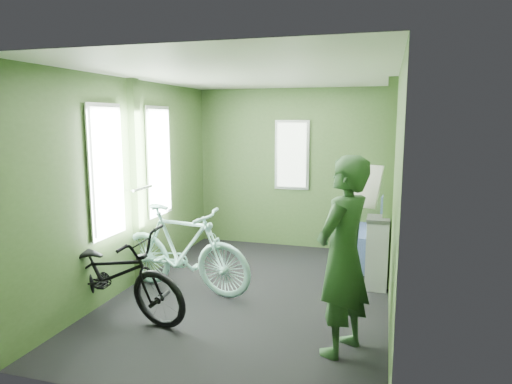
{
  "coord_description": "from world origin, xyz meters",
  "views": [
    {
      "loc": [
        1.32,
        -4.48,
        1.87
      ],
      "look_at": [
        0.0,
        0.1,
        1.1
      ],
      "focal_mm": 32.0,
      "sensor_mm": 36.0,
      "label": 1
    }
  ],
  "objects_px": {
    "bicycle_mint": "(184,292)",
    "passenger": "(343,256)",
    "bicycle_black": "(114,317)",
    "bench_seat": "(369,243)",
    "waste_box": "(377,253)"
  },
  "relations": [
    {
      "from": "bicycle_black",
      "to": "bench_seat",
      "type": "height_order",
      "value": "bench_seat"
    },
    {
      "from": "passenger",
      "to": "bench_seat",
      "type": "distance_m",
      "value": 2.41
    },
    {
      "from": "waste_box",
      "to": "bicycle_mint",
      "type": "bearing_deg",
      "value": -160.02
    },
    {
      "from": "waste_box",
      "to": "bench_seat",
      "type": "xyz_separation_m",
      "value": [
        -0.11,
        0.8,
        -0.12
      ]
    },
    {
      "from": "bicycle_black",
      "to": "passenger",
      "type": "relative_size",
      "value": 1.05
    },
    {
      "from": "bicycle_black",
      "to": "passenger",
      "type": "distance_m",
      "value": 2.29
    },
    {
      "from": "bicycle_mint",
      "to": "bench_seat",
      "type": "bearing_deg",
      "value": -42.12
    },
    {
      "from": "bicycle_mint",
      "to": "bench_seat",
      "type": "height_order",
      "value": "bench_seat"
    },
    {
      "from": "bicycle_black",
      "to": "bicycle_mint",
      "type": "relative_size",
      "value": 1.03
    },
    {
      "from": "bicycle_mint",
      "to": "waste_box",
      "type": "relative_size",
      "value": 2.02
    },
    {
      "from": "bicycle_black",
      "to": "passenger",
      "type": "bearing_deg",
      "value": -79.65
    },
    {
      "from": "bicycle_black",
      "to": "bench_seat",
      "type": "distance_m",
      "value": 3.24
    },
    {
      "from": "passenger",
      "to": "bench_seat",
      "type": "bearing_deg",
      "value": -158.23
    },
    {
      "from": "bicycle_black",
      "to": "bicycle_mint",
      "type": "height_order",
      "value": "bicycle_mint"
    },
    {
      "from": "bicycle_mint",
      "to": "passenger",
      "type": "height_order",
      "value": "passenger"
    }
  ]
}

